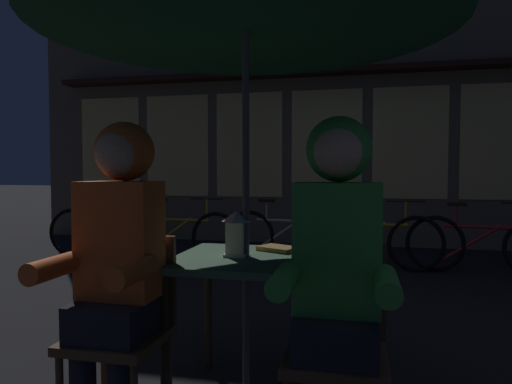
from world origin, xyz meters
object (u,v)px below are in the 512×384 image
lantern (236,233)px  bicycle_nearest (106,232)px  bicycle_second (179,235)px  chair_left (125,321)px  bicycle_third (288,236)px  cafe_table (246,276)px  bicycle_fourth (371,241)px  person_right_hooded (337,254)px  book (278,249)px  bicycle_fifth (483,245)px  person_left_hooded (117,245)px  chair_right (337,338)px

lantern → bicycle_nearest: (-2.72, 3.31, -0.51)m
bicycle_nearest → bicycle_second: 1.05m
chair_left → bicycle_third: (0.15, 3.84, -0.14)m
cafe_table → chair_left: size_ratio=0.85×
bicycle_third → bicycle_fourth: 1.04m
person_right_hooded → bicycle_third: 4.02m
bicycle_third → book: size_ratio=8.36×
bicycle_nearest → bicycle_fifth: same height
lantern → book: (0.18, 0.20, -0.11)m
person_left_hooded → bicycle_second: (-1.24, 3.71, -0.50)m
chair_right → bicycle_third: chair_right is taller
chair_left → chair_right: size_ratio=1.00×
cafe_table → bicycle_third: (-0.33, 3.48, -0.29)m
book → bicycle_fifth: bearing=85.0°
bicycle_fifth → bicycle_nearest: bearing=-179.8°
chair_right → bicycle_fifth: 3.96m
bicycle_fifth → person_right_hooded: bearing=-111.1°
bicycle_second → bicycle_fourth: (2.41, 0.01, 0.00)m
bicycle_fifth → lantern: bearing=-120.7°
chair_right → bicycle_fifth: chair_right is taller
chair_right → bicycle_second: size_ratio=0.52×
lantern → bicycle_nearest: bearing=129.4°
bicycle_nearest → lantern: bearing=-50.6°
bicycle_nearest → bicycle_fourth: bearing=-0.2°
chair_right → person_left_hooded: bearing=-176.6°
bicycle_second → lantern: bearing=-63.1°
chair_right → book: chair_right is taller
person_right_hooded → bicycle_nearest: size_ratio=0.83×
cafe_table → lantern: (-0.05, -0.01, 0.22)m
bicycle_third → bicycle_second: bearing=-172.1°
bicycle_nearest → bicycle_second: (1.05, -0.02, 0.00)m
cafe_table → bicycle_second: 3.72m
chair_left → person_left_hooded: bearing=-90.0°
bicycle_third → person_right_hooded: bearing=-78.3°
chair_right → bicycle_fourth: 3.67m
bicycle_second → book: size_ratio=8.40×
lantern → chair_right: bearing=-34.3°
chair_right → book: bearing=121.6°
chair_right → bicycle_nearest: 4.90m
book → lantern: bearing=-106.7°
bicycle_nearest → book: size_ratio=8.40×
bicycle_fourth → cafe_table: bearing=-101.9°
bicycle_third → bicycle_fifth: bearing=-4.1°
lantern → cafe_table: bearing=8.1°
lantern → bicycle_third: (-0.28, 3.48, -0.51)m
bicycle_nearest → bicycle_second: size_ratio=1.00×
bicycle_nearest → bicycle_fifth: (4.69, 0.01, 0.00)m
person_right_hooded → bicycle_fifth: person_right_hooded is taller
lantern → bicycle_third: 3.53m
bicycle_nearest → book: (2.90, -3.10, 0.41)m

